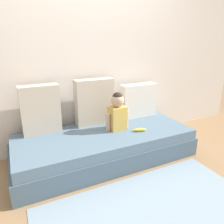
{
  "coord_description": "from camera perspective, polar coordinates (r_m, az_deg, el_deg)",
  "views": [
    {
      "loc": [
        -0.95,
        -2.16,
        1.41
      ],
      "look_at": [
        0.09,
        0.0,
        0.6
      ],
      "focal_mm": 34.24,
      "sensor_mm": 36.0,
      "label": 1
    }
  ],
  "objects": [
    {
      "name": "ground_plane",
      "position": [
        2.75,
        -1.76,
        -12.2
      ],
      "size": [
        12.0,
        12.0,
        0.0
      ],
      "primitive_type": "plane",
      "color": "#93704C"
    },
    {
      "name": "back_wall",
      "position": [
        2.89,
        -6.8,
        15.85
      ],
      "size": [
        5.37,
        0.1,
        2.55
      ],
      "primitive_type": "cube",
      "color": "silver",
      "rests_on": "ground"
    },
    {
      "name": "couch",
      "position": [
        2.66,
        -1.8,
        -9.02
      ],
      "size": [
        2.17,
        0.87,
        0.35
      ],
      "color": "#495F70",
      "rests_on": "ground"
    },
    {
      "name": "throw_pillow_left",
      "position": [
        2.62,
        -18.54,
        0.59
      ],
      "size": [
        0.44,
        0.16,
        0.58
      ],
      "primitive_type": "cube",
      "color": "#C1B29E",
      "rests_on": "couch"
    },
    {
      "name": "throw_pillow_center",
      "position": [
        2.78,
        -4.74,
        2.67
      ],
      "size": [
        0.5,
        0.16,
        0.6
      ],
      "primitive_type": "cube",
      "color": "#C1B29E",
      "rests_on": "couch"
    },
    {
      "name": "throw_pillow_right",
      "position": [
        3.09,
        7.01,
        3.07
      ],
      "size": [
        0.52,
        0.16,
        0.47
      ],
      "primitive_type": "cube",
      "color": "silver",
      "rests_on": "couch"
    },
    {
      "name": "toddler",
      "position": [
        2.61,
        1.44,
        0.18
      ],
      "size": [
        0.31,
        0.17,
        0.47
      ],
      "color": "gold",
      "rests_on": "couch"
    },
    {
      "name": "banana",
      "position": [
        2.63,
        7.36,
        -4.74
      ],
      "size": [
        0.18,
        0.09,
        0.04
      ],
      "primitive_type": "ellipsoid",
      "rotation": [
        0.0,
        0.0,
        -0.27
      ],
      "color": "yellow",
      "rests_on": "couch"
    },
    {
      "name": "floor_rug",
      "position": [
        2.06,
        10.68,
        -24.68
      ],
      "size": [
        1.95,
        1.0,
        0.01
      ],
      "primitive_type": "cube",
      "color": "#8499A8",
      "rests_on": "ground"
    }
  ]
}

